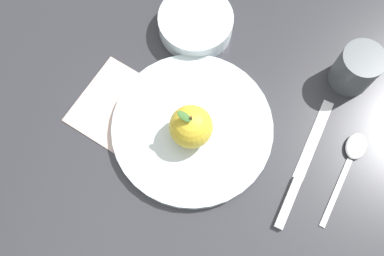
{
  "coord_description": "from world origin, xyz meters",
  "views": [
    {
      "loc": [
        0.01,
        0.22,
        0.67
      ],
      "look_at": [
        0.05,
        0.0,
        0.02
      ],
      "focal_mm": 39.26,
      "sensor_mm": 36.0,
      "label": 1
    }
  ],
  "objects_px": {
    "side_bowl": "(196,22)",
    "cup": "(357,68)",
    "knife": "(300,174)",
    "dinner_plate": "(192,130)",
    "apple": "(191,127)",
    "spoon": "(352,156)",
    "linen_napkin": "(118,106)"
  },
  "relations": [
    {
      "from": "apple",
      "to": "spoon",
      "type": "xyz_separation_m",
      "value": [
        -0.27,
        -0.01,
        -0.05
      ]
    },
    {
      "from": "side_bowl",
      "to": "spoon",
      "type": "bearing_deg",
      "value": 146.25
    },
    {
      "from": "cup",
      "to": "spoon",
      "type": "relative_size",
      "value": 0.46
    },
    {
      "from": "knife",
      "to": "side_bowl",
      "type": "bearing_deg",
      "value": -48.58
    },
    {
      "from": "linen_napkin",
      "to": "knife",
      "type": "bearing_deg",
      "value": 168.13
    },
    {
      "from": "dinner_plate",
      "to": "cup",
      "type": "distance_m",
      "value": 0.29
    },
    {
      "from": "cup",
      "to": "knife",
      "type": "xyz_separation_m",
      "value": [
        0.07,
        0.19,
        -0.04
      ]
    },
    {
      "from": "cup",
      "to": "dinner_plate",
      "type": "bearing_deg",
      "value": 29.19
    },
    {
      "from": "dinner_plate",
      "to": "linen_napkin",
      "type": "xyz_separation_m",
      "value": [
        0.13,
        -0.02,
        -0.01
      ]
    },
    {
      "from": "apple",
      "to": "knife",
      "type": "bearing_deg",
      "value": 169.43
    },
    {
      "from": "side_bowl",
      "to": "knife",
      "type": "xyz_separation_m",
      "value": [
        -0.21,
        0.24,
        -0.02
      ]
    },
    {
      "from": "side_bowl",
      "to": "cup",
      "type": "distance_m",
      "value": 0.29
    },
    {
      "from": "spoon",
      "to": "cup",
      "type": "bearing_deg",
      "value": -85.26
    },
    {
      "from": "side_bowl",
      "to": "cup",
      "type": "xyz_separation_m",
      "value": [
        -0.28,
        0.05,
        0.02
      ]
    },
    {
      "from": "apple",
      "to": "linen_napkin",
      "type": "bearing_deg",
      "value": -13.64
    },
    {
      "from": "spoon",
      "to": "linen_napkin",
      "type": "bearing_deg",
      "value": -3.34
    },
    {
      "from": "side_bowl",
      "to": "cup",
      "type": "relative_size",
      "value": 1.71
    },
    {
      "from": "dinner_plate",
      "to": "knife",
      "type": "height_order",
      "value": "dinner_plate"
    },
    {
      "from": "side_bowl",
      "to": "dinner_plate",
      "type": "bearing_deg",
      "value": 97.61
    },
    {
      "from": "cup",
      "to": "apple",
      "type": "bearing_deg",
      "value": 30.63
    },
    {
      "from": "apple",
      "to": "spoon",
      "type": "relative_size",
      "value": 0.48
    },
    {
      "from": "apple",
      "to": "cup",
      "type": "distance_m",
      "value": 0.3
    },
    {
      "from": "apple",
      "to": "cup",
      "type": "bearing_deg",
      "value": -149.37
    },
    {
      "from": "dinner_plate",
      "to": "knife",
      "type": "xyz_separation_m",
      "value": [
        -0.18,
        0.04,
        -0.01
      ]
    },
    {
      "from": "apple",
      "to": "linen_napkin",
      "type": "relative_size",
      "value": 0.57
    },
    {
      "from": "side_bowl",
      "to": "spoon",
      "type": "distance_m",
      "value": 0.35
    },
    {
      "from": "apple",
      "to": "cup",
      "type": "xyz_separation_m",
      "value": [
        -0.25,
        -0.15,
        -0.01
      ]
    },
    {
      "from": "dinner_plate",
      "to": "linen_napkin",
      "type": "bearing_deg",
      "value": -10.1
    },
    {
      "from": "apple",
      "to": "side_bowl",
      "type": "relative_size",
      "value": 0.61
    },
    {
      "from": "dinner_plate",
      "to": "spoon",
      "type": "bearing_deg",
      "value": -179.9
    },
    {
      "from": "spoon",
      "to": "linen_napkin",
      "type": "height_order",
      "value": "spoon"
    },
    {
      "from": "dinner_plate",
      "to": "spoon",
      "type": "distance_m",
      "value": 0.27
    }
  ]
}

